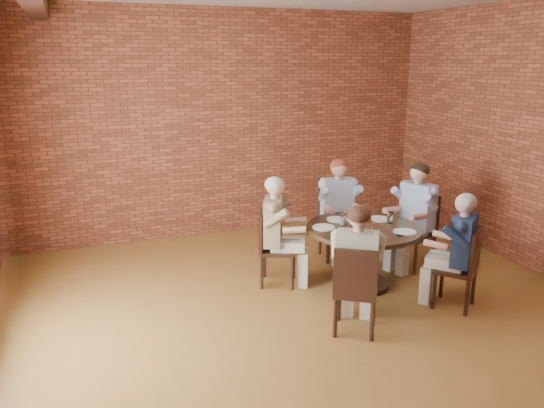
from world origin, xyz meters
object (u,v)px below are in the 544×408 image
object	(u,v)px
chair_a	(418,227)
smartphone	(399,234)
chair_b	(336,220)
diner_a	(414,216)
chair_d	(355,287)
dining_table	(363,244)
diner_d	(357,269)
chair_e	(464,265)
chair_c	(271,244)
diner_e	(457,251)
diner_b	(339,210)
diner_c	(278,232)

from	to	relation	value
chair_a	smartphone	size ratio (longest dim) A/B	7.19
chair_a	chair_b	bearing A→B (deg)	-148.02
diner_a	chair_d	world-z (taller)	diner_a
dining_table	diner_d	size ratio (longest dim) A/B	1.02
chair_e	smartphone	size ratio (longest dim) A/B	6.78
chair_d	chair_c	bearing A→B (deg)	-44.04
chair_b	diner_d	xyz separation A→B (m)	(-0.81, -1.97, 0.14)
diner_e	smartphone	distance (m)	0.64
chair_e	diner_b	bearing A→B (deg)	-111.82
diner_a	chair_c	xyz separation A→B (m)	(-1.93, 0.15, -0.19)
diner_c	diner_a	bearing A→B (deg)	-68.39
chair_b	smartphone	bearing A→B (deg)	-78.45
dining_table	smartphone	distance (m)	0.51
diner_e	chair_b	bearing A→B (deg)	-113.89
diner_d	smartphone	distance (m)	1.01
chair_b	smartphone	distance (m)	1.45
chair_e	smartphone	bearing A→B (deg)	-84.06
dining_table	chair_b	world-z (taller)	chair_b
chair_b	chair_c	size ratio (longest dim) A/B	1.03
diner_d	diner_a	bearing A→B (deg)	-107.60
diner_a	diner_c	distance (m)	1.86
diner_d	diner_e	size ratio (longest dim) A/B	1.02
chair_b	smartphone	xyz separation A→B (m)	(0.03, -1.43, 0.24)
diner_c	smartphone	xyz separation A→B (m)	(1.14, -0.83, 0.09)
chair_d	diner_e	size ratio (longest dim) A/B	0.72
diner_a	chair_b	world-z (taller)	diner_a
chair_d	dining_table	bearing A→B (deg)	-90.00
diner_d	chair_e	size ratio (longest dim) A/B	1.44
chair_a	diner_d	xyz separation A→B (m)	(-1.65, -1.28, 0.14)
diner_a	diner_e	distance (m)	1.19
dining_table	diner_b	world-z (taller)	diner_b
chair_b	chair_d	xyz separation A→B (m)	(-0.86, -2.04, -0.01)
chair_c	diner_b	bearing A→B (deg)	-42.38
chair_a	chair_b	distance (m)	1.09
diner_b	chair_e	size ratio (longest dim) A/B	1.50
diner_c	chair_e	size ratio (longest dim) A/B	1.45
diner_c	diner_d	bearing A→B (deg)	-142.80
chair_b	diner_e	distance (m)	1.95
dining_table	chair_b	xyz separation A→B (m)	(0.19, 1.04, -0.01)
diner_b	diner_d	size ratio (longest dim) A/B	1.04
dining_table	smartphone	bearing A→B (deg)	-61.10
chair_c	dining_table	bearing A→B (deg)	-90.00
chair_d	smartphone	bearing A→B (deg)	-111.99
diner_b	chair_d	bearing A→B (deg)	-103.13
dining_table	diner_d	distance (m)	1.13
dining_table	diner_a	world-z (taller)	diner_a
chair_a	diner_c	world-z (taller)	diner_c
diner_b	diner_a	bearing A→B (deg)	-29.31
chair_b	diner_e	size ratio (longest dim) A/B	0.74
diner_d	chair_e	distance (m)	1.35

